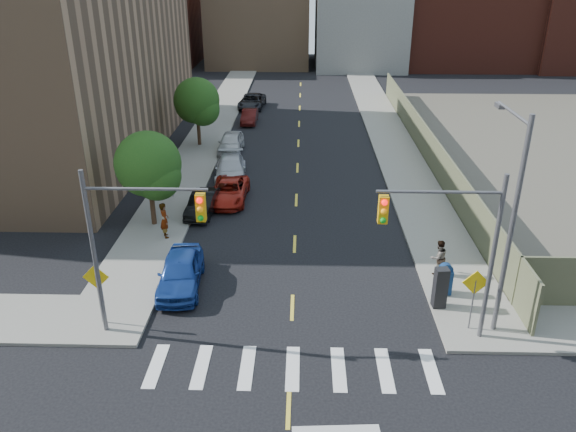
# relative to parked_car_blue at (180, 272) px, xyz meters

# --- Properties ---
(sidewalk_nw) EXTENTS (3.50, 73.00, 0.15)m
(sidewalk_nw) POSITION_rel_parked_car_blue_xyz_m (-2.60, 31.96, -0.72)
(sidewalk_nw) COLOR gray
(sidewalk_nw) RESTS_ON ground
(sidewalk_ne) EXTENTS (3.50, 73.00, 0.15)m
(sidewalk_ne) POSITION_rel_parked_car_blue_xyz_m (12.90, 31.96, -0.72)
(sidewalk_ne) COLOR gray
(sidewalk_ne) RESTS_ON ground
(fence_north) EXTENTS (0.12, 44.00, 2.50)m
(fence_north) POSITION_rel_parked_car_blue_xyz_m (14.75, 18.46, 0.46)
(fence_north) COLOR #5D5D41
(fence_north) RESTS_ON ground
(building_nw) EXTENTS (22.00, 30.00, 16.00)m
(building_nw) POSITION_rel_parked_car_blue_xyz_m (-16.85, 20.46, 7.21)
(building_nw) COLOR #8C6B4C
(building_nw) RESTS_ON ground
(bg_bldg_west) EXTENTS (14.00, 18.00, 12.00)m
(bg_bldg_west) POSITION_rel_parked_car_blue_xyz_m (-16.85, 60.46, 5.21)
(bg_bldg_west) COLOR #592319
(bg_bldg_west) RESTS_ON ground
(bg_bldg_midwest) EXTENTS (14.00, 16.00, 15.00)m
(bg_bldg_midwest) POSITION_rel_parked_car_blue_xyz_m (-0.85, 62.46, 6.71)
(bg_bldg_midwest) COLOR #8C6B4C
(bg_bldg_midwest) RESTS_ON ground
(bg_bldg_center) EXTENTS (12.00, 16.00, 10.00)m
(bg_bldg_center) POSITION_rel_parked_car_blue_xyz_m (13.15, 60.46, 4.21)
(bg_bldg_center) COLOR gray
(bg_bldg_center) RESTS_ON ground
(bg_bldg_east) EXTENTS (18.00, 18.00, 16.00)m
(bg_bldg_east) POSITION_rel_parked_car_blue_xyz_m (27.15, 62.46, 7.21)
(bg_bldg_east) COLOR #592319
(bg_bldg_east) RESTS_ON ground
(signal_nw) EXTENTS (4.59, 0.30, 7.00)m
(signal_nw) POSITION_rel_parked_car_blue_xyz_m (-0.84, -3.54, 3.74)
(signal_nw) COLOR #59595E
(signal_nw) RESTS_ON ground
(signal_ne) EXTENTS (4.59, 0.30, 7.00)m
(signal_ne) POSITION_rel_parked_car_blue_xyz_m (11.13, -3.54, 3.74)
(signal_ne) COLOR #59595E
(signal_ne) RESTS_ON ground
(streetlight_ne) EXTENTS (0.25, 3.70, 9.00)m
(streetlight_ne) POSITION_rel_parked_car_blue_xyz_m (13.35, -2.64, 4.43)
(streetlight_ne) COLOR #59595E
(streetlight_ne) RESTS_ON ground
(warn_sign_nw) EXTENTS (1.06, 0.06, 2.83)m
(warn_sign_nw) POSITION_rel_parked_car_blue_xyz_m (-2.65, -3.04, 1.20)
(warn_sign_nw) COLOR #59595E
(warn_sign_nw) RESTS_ON ground
(warn_sign_ne) EXTENTS (1.06, 0.06, 2.83)m
(warn_sign_ne) POSITION_rel_parked_car_blue_xyz_m (12.35, -3.04, 1.20)
(warn_sign_ne) COLOR #59595E
(warn_sign_ne) RESTS_ON ground
(warn_sign_midwest) EXTENTS (1.06, 0.06, 2.83)m
(warn_sign_midwest) POSITION_rel_parked_car_blue_xyz_m (-2.65, 10.46, 1.20)
(warn_sign_midwest) COLOR #59595E
(warn_sign_midwest) RESTS_ON ground
(tree_west_near) EXTENTS (3.66, 3.64, 5.52)m
(tree_west_near) POSITION_rel_parked_car_blue_xyz_m (-2.85, 6.50, 2.69)
(tree_west_near) COLOR #332114
(tree_west_near) RESTS_ON ground
(tree_west_far) EXTENTS (3.66, 3.64, 5.52)m
(tree_west_far) POSITION_rel_parked_car_blue_xyz_m (-2.85, 21.50, 2.69)
(tree_west_far) COLOR #332114
(tree_west_far) RESTS_ON ground
(parked_car_blue) EXTENTS (2.17, 4.75, 1.58)m
(parked_car_blue) POSITION_rel_parked_car_blue_xyz_m (0.00, 0.00, 0.00)
(parked_car_blue) COLOR navy
(parked_car_blue) RESTS_ON ground
(parked_car_black) EXTENTS (1.73, 4.03, 1.29)m
(parked_car_black) POSITION_rel_parked_car_blue_xyz_m (-0.35, 8.23, -0.15)
(parked_car_black) COLOR black
(parked_car_black) RESTS_ON ground
(parked_car_red) EXTENTS (2.30, 4.80, 1.32)m
(parked_car_red) POSITION_rel_parked_car_blue_xyz_m (0.95, 10.21, -0.13)
(parked_car_red) COLOR #9C1B0F
(parked_car_red) RESTS_ON ground
(parked_car_silver) EXTENTS (2.56, 5.25, 1.47)m
(parked_car_silver) POSITION_rel_parked_car_blue_xyz_m (0.59, 14.04, -0.05)
(parked_car_silver) COLOR #B9BCC1
(parked_car_silver) RESTS_ON ground
(parked_car_white) EXTENTS (1.84, 4.49, 1.52)m
(parked_car_white) POSITION_rel_parked_car_blue_xyz_m (-0.11, 19.99, -0.03)
(parked_car_white) COLOR #BEBEBE
(parked_car_white) RESTS_ON ground
(parked_car_maroon) EXTENTS (1.37, 3.83, 1.26)m
(parked_car_maroon) POSITION_rel_parked_car_blue_xyz_m (0.57, 28.60, -0.16)
(parked_car_maroon) COLOR #3E0E0C
(parked_car_maroon) RESTS_ON ground
(parked_car_grey) EXTENTS (2.73, 5.23, 1.41)m
(parked_car_grey) POSITION_rel_parked_car_blue_xyz_m (0.31, 34.34, -0.09)
(parked_car_grey) COLOR black
(parked_car_grey) RESTS_ON ground
(mailbox) EXTENTS (0.67, 0.54, 1.52)m
(mailbox) POSITION_rel_parked_car_blue_xyz_m (11.88, -0.44, 0.10)
(mailbox) COLOR navy
(mailbox) RESTS_ON sidewalk_ne
(payphone) EXTENTS (0.59, 0.50, 1.85)m
(payphone) POSITION_rel_parked_car_blue_xyz_m (11.45, -1.49, 0.28)
(payphone) COLOR black
(payphone) RESTS_ON sidewalk_ne
(pedestrian_west) EXTENTS (0.73, 0.85, 1.97)m
(pedestrian_west) POSITION_rel_parked_car_blue_xyz_m (-1.81, 4.83, 0.35)
(pedestrian_west) COLOR gray
(pedestrian_west) RESTS_ON sidewalk_nw
(pedestrian_east) EXTENTS (1.04, 0.93, 1.75)m
(pedestrian_east) POSITION_rel_parked_car_blue_xyz_m (11.99, 1.29, 0.24)
(pedestrian_east) COLOR gray
(pedestrian_east) RESTS_ON sidewalk_ne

